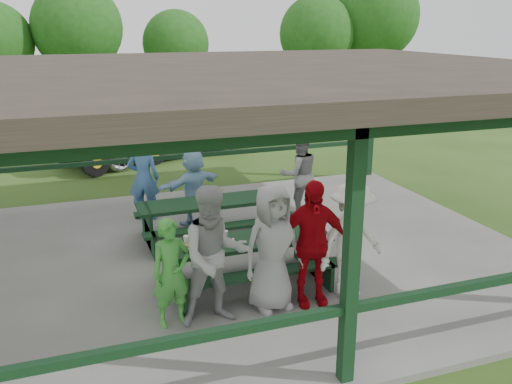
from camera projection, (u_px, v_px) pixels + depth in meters
name	position (u px, v px, depth m)	size (l,w,h in m)	color
ground	(242.00, 257.00, 9.64)	(90.00, 90.00, 0.00)	#2F4C18
concrete_slab	(242.00, 255.00, 9.62)	(10.00, 8.00, 0.10)	slate
pavilion_structure	(240.00, 76.00, 8.69)	(10.60, 8.60, 3.24)	black
picnic_table_near	(247.00, 256.00, 8.29)	(2.60, 1.39, 0.75)	black
picnic_table_far	(213.00, 214.00, 10.09)	(2.76, 1.39, 0.75)	black
table_setting	(243.00, 237.00, 8.21)	(2.40, 0.45, 0.10)	white
contestant_green	(172.00, 273.00, 7.11)	(0.55, 0.36, 1.49)	green
contestant_grey_left	(215.00, 256.00, 7.10)	(0.93, 0.73, 1.92)	#9C9C9F
contestant_grey_mid	(272.00, 248.00, 7.48)	(0.89, 0.58, 1.82)	gray
contestant_red	(311.00, 243.00, 7.61)	(1.08, 0.45, 1.85)	#A2060E
contestant_white_fedora	(351.00, 240.00, 7.82)	(1.25, 0.89, 1.81)	silver
spectator_lblue	(193.00, 186.00, 10.80)	(1.44, 0.46, 1.55)	#95C3E6
spectator_blue	(143.00, 178.00, 11.00)	(0.64, 0.42, 1.75)	#3C689D
spectator_grey	(299.00, 174.00, 11.32)	(0.84, 0.66, 1.73)	gray
pickup_truck	(162.00, 127.00, 17.18)	(2.77, 6.00, 1.67)	silver
farm_trailer	(111.00, 142.00, 15.66)	(3.95, 2.70, 1.41)	navy
tree_left	(77.00, 28.00, 21.75)	(3.60, 3.60, 5.63)	#322214
tree_mid	(176.00, 44.00, 24.08)	(2.94, 2.94, 4.59)	#322214
tree_right	(317.00, 34.00, 24.07)	(3.34, 3.34, 5.21)	#322214
tree_far_right	(375.00, 16.00, 24.71)	(4.04, 4.04, 6.31)	#322214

